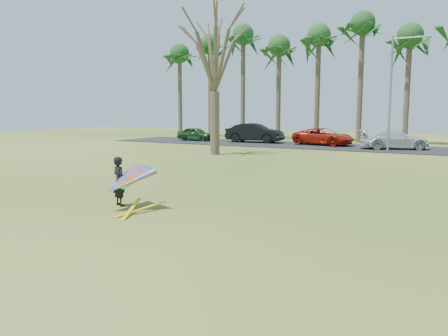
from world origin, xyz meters
The scene contains 16 objects.
ground centered at (0.00, 0.00, 0.00)m, with size 100.00×100.00×0.00m, color #235512.
parking_strip centered at (0.00, 25.00, 0.03)m, with size 46.00×7.00×0.06m, color black.
palm_0 centered at (-22.00, 31.00, 9.17)m, with size 4.84×4.84×10.84m.
palm_1 centered at (-18.00, 31.00, 9.85)m, with size 4.84×4.84×11.54m.
palm_2 centered at (-14.00, 31.00, 10.52)m, with size 4.84×4.84×12.24m.
palm_3 centered at (-10.00, 31.00, 9.17)m, with size 4.84×4.84×10.84m.
palm_4 centered at (-6.00, 31.00, 9.85)m, with size 4.84×4.84×11.54m.
palm_5 centered at (-2.00, 31.00, 10.52)m, with size 4.84×4.84×12.24m.
palm_6 centered at (2.00, 31.00, 9.17)m, with size 4.84×4.84×10.84m.
bare_tree_left centered at (-8.00, 15.00, 6.92)m, with size 6.60×6.60×9.70m.
streetlight centered at (2.16, 22.00, 4.46)m, with size 2.28×0.18×8.00m.
car_0 centered at (-16.04, 25.09, 0.70)m, with size 1.51×3.75×1.28m, color #19401C.
car_1 centered at (-10.11, 25.74, 0.92)m, with size 1.82×5.23×1.72m, color black.
car_2 centered at (-3.77, 25.81, 0.77)m, with size 2.35×5.10×1.42m, color #AA1D0D.
car_3 centered at (2.01, 24.70, 0.79)m, with size 2.04×5.03×1.46m, color silver.
kite_flyer centered at (-2.08, -0.45, 0.84)m, with size 2.13×2.39×2.02m.
Camera 1 is at (6.92, -10.33, 2.98)m, focal length 35.00 mm.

